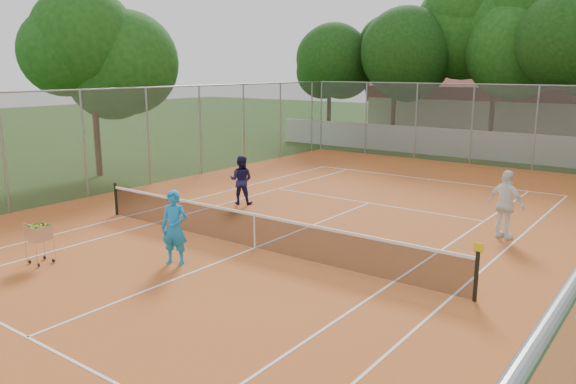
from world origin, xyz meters
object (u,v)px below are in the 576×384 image
Objects in this scene: player_far_left at (241,180)px; player_far_right at (506,205)px; player_near at (174,228)px; tennis_net at (255,230)px; clubhouse at (502,106)px; ball_hopper at (40,243)px.

player_far_right is (8.76, 1.29, 0.12)m from player_far_left.
tennis_net is at bearing 47.26° from player_near.
clubhouse is at bearing -117.53° from player_far_left.
player_far_right is at bearing 27.56° from player_near.
ball_hopper is at bearing -166.31° from player_near.
player_far_left is (-1.64, -25.37, -1.32)m from clubhouse.
player_near is (1.22, -31.12, -1.25)m from clubhouse.
player_far_left is at bearing 93.95° from player_near.
tennis_net is 11.08× the size of ball_hopper.
player_far_right is 1.83× the size of ball_hopper.
player_far_left is 0.88× the size of player_far_right.
clubhouse is 25.14m from player_far_right.
clubhouse is 8.85× the size of player_near.
player_far_left is at bearing -93.70° from clubhouse.
ball_hopper reaches higher than tennis_net.
clubhouse is at bearing -53.74° from player_far_right.
ball_hopper is at bearing 67.40° from player_far_left.
player_near is (-0.78, -2.12, 0.44)m from tennis_net.
player_near reaches higher than player_far_left.
tennis_net is at bearing 58.80° from ball_hopper.
player_near is 1.73× the size of ball_hopper.
tennis_net is 6.41× the size of player_near.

